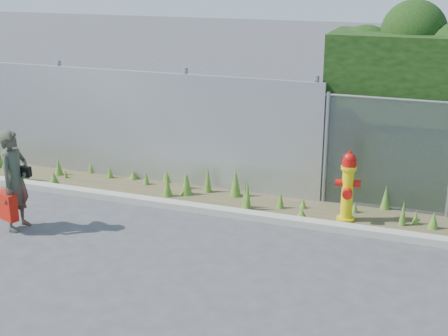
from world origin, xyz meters
name	(u,v)px	position (x,y,z in m)	size (l,w,h in m)	color
ground	(211,263)	(0.00, 0.00, 0.00)	(80.00, 80.00, 0.00)	#3E3D40
curb	(248,215)	(0.00, 1.80, 0.06)	(16.00, 0.22, 0.12)	#9E9C8F
weed_strip	(218,193)	(-0.81, 2.46, 0.13)	(16.00, 1.30, 0.55)	#484029
corrugated_fence	(113,124)	(-3.25, 3.01, 1.10)	(8.50, 0.21, 2.30)	#A4A6AB
fire_hydrant	(348,188)	(1.59, 2.25, 0.60)	(0.42, 0.37, 1.24)	#DBC60B
woman	(15,180)	(-3.43, 0.12, 0.84)	(0.61, 0.40, 1.67)	#0F6141
red_tote_bag	(7,206)	(-3.52, -0.03, 0.43)	(0.41, 0.15, 0.54)	#A11309
black_shoulder_bag	(24,172)	(-3.31, 0.22, 0.97)	(0.22, 0.09, 0.17)	black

